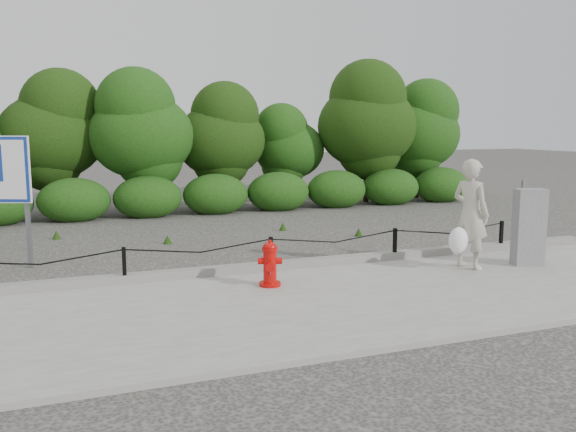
{
  "coord_description": "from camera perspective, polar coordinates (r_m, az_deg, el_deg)",
  "views": [
    {
      "loc": [
        -3.47,
        -9.87,
        2.61
      ],
      "look_at": [
        0.4,
        0.2,
        1.0
      ],
      "focal_mm": 38.0,
      "sensor_mm": 36.0,
      "label": 1
    }
  ],
  "objects": [
    {
      "name": "chain_barrier",
      "position": [
        10.68,
        -1.62,
        -3.15
      ],
      "size": [
        10.06,
        0.06,
        0.6
      ],
      "color": "black",
      "rests_on": "sidewalk"
    },
    {
      "name": "pedestrian",
      "position": [
        11.23,
        16.64,
        0.04
      ],
      "size": [
        0.86,
        0.82,
        1.95
      ],
      "rotation": [
        0.0,
        0.0,
        1.88
      ],
      "color": "#B3AC9A",
      "rests_on": "sidewalk"
    },
    {
      "name": "ground",
      "position": [
        10.78,
        -1.61,
        -5.52
      ],
      "size": [
        90.0,
        90.0,
        0.0
      ],
      "primitive_type": "plane",
      "color": "#2D2B28",
      "rests_on": "ground"
    },
    {
      "name": "treeline",
      "position": [
        19.11,
        -10.07,
        8.05
      ],
      "size": [
        20.51,
        3.62,
        4.66
      ],
      "color": "black",
      "rests_on": "ground"
    },
    {
      "name": "fire_hydrant",
      "position": [
        9.68,
        -1.7,
        -4.52
      ],
      "size": [
        0.44,
        0.44,
        0.74
      ],
      "rotation": [
        0.0,
        0.0,
        -0.32
      ],
      "color": "#BF0907",
      "rests_on": "sidewalk"
    },
    {
      "name": "utility_cabinet",
      "position": [
        11.89,
        21.6,
        -0.97
      ],
      "size": [
        0.6,
        0.45,
        1.54
      ],
      "rotation": [
        0.0,
        0.0,
        -0.29
      ],
      "color": "gray",
      "rests_on": "sidewalk"
    },
    {
      "name": "curb",
      "position": [
        10.79,
        -1.71,
        -4.69
      ],
      "size": [
        14.0,
        0.22,
        0.14
      ],
      "primitive_type": "cube",
      "color": "slate",
      "rests_on": "sidewalk"
    },
    {
      "name": "sidewalk",
      "position": [
        8.98,
        2.68,
        -8.16
      ],
      "size": [
        14.0,
        4.0,
        0.08
      ],
      "primitive_type": "cube",
      "color": "gray",
      "rests_on": "ground"
    }
  ]
}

